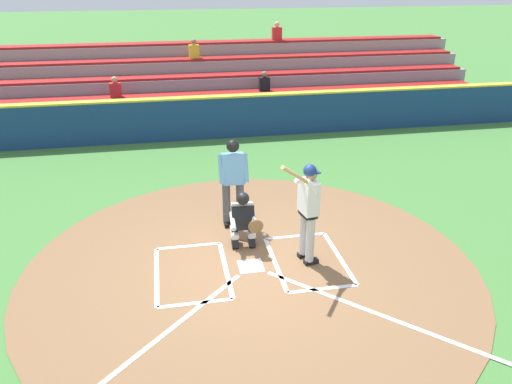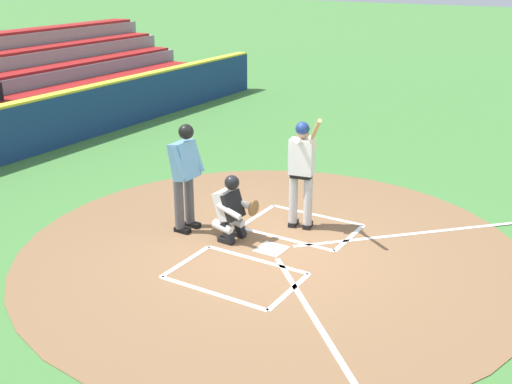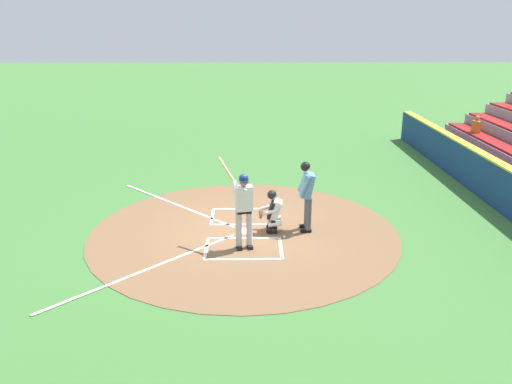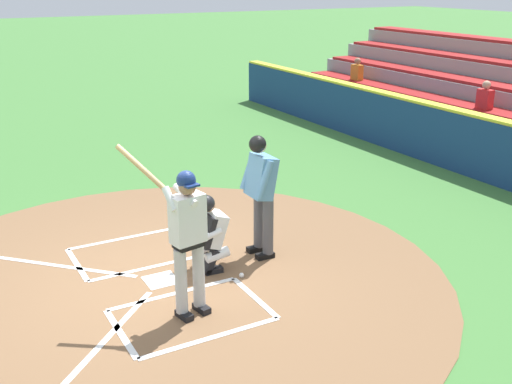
% 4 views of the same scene
% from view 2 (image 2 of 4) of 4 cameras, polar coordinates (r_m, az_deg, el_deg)
% --- Properties ---
extents(ground_plane, '(120.00, 120.00, 0.00)m').
position_cam_2_polar(ground_plane, '(10.02, 1.40, -5.28)').
color(ground_plane, '#427A38').
extents(dirt_circle, '(8.00, 8.00, 0.01)m').
position_cam_2_polar(dirt_circle, '(10.02, 1.40, -5.25)').
color(dirt_circle, brown).
rests_on(dirt_circle, ground).
extents(home_plate_and_chalk, '(7.93, 4.91, 0.01)m').
position_cam_2_polar(home_plate_and_chalk, '(9.66, 5.96, -6.34)').
color(home_plate_and_chalk, white).
rests_on(home_plate_and_chalk, dirt_circle).
extents(batter, '(0.86, 0.85, 2.13)m').
position_cam_2_polar(batter, '(10.44, 4.21, 2.25)').
color(batter, '#BCBCBC').
rests_on(batter, ground).
extents(catcher, '(0.59, 0.63, 1.13)m').
position_cam_2_polar(catcher, '(10.14, -2.21, -1.33)').
color(catcher, black).
rests_on(catcher, ground).
extents(plate_umpire, '(0.58, 0.41, 1.86)m').
position_cam_2_polar(plate_umpire, '(10.41, -6.49, 1.99)').
color(plate_umpire, '#4C4C51').
rests_on(plate_umpire, ground).
extents(baseball, '(0.07, 0.07, 0.07)m').
position_cam_2_polar(baseball, '(10.85, -2.10, -3.00)').
color(baseball, white).
rests_on(baseball, ground).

